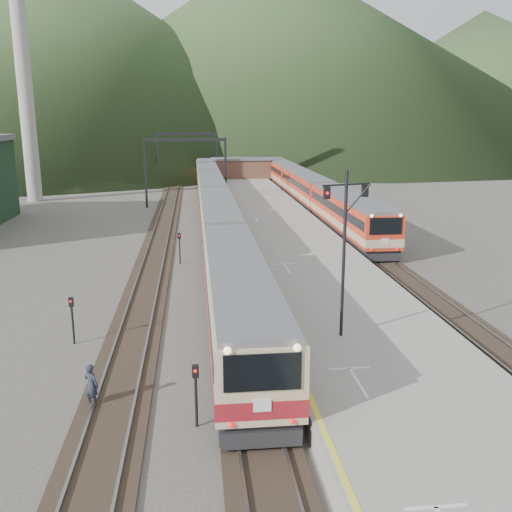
{
  "coord_description": "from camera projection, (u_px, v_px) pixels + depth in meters",
  "views": [
    {
      "loc": [
        -1.9,
        -12.38,
        10.31
      ],
      "look_at": [
        1.77,
        21.5,
        2.0
      ],
      "focal_mm": 40.0,
      "sensor_mm": 36.0,
      "label": 1
    }
  ],
  "objects": [
    {
      "name": "track_second",
      "position": [
        336.0,
        227.0,
        54.42
      ],
      "size": [
        2.6,
        200.0,
        0.23
      ],
      "color": "black",
      "rests_on": "ground"
    },
    {
      "name": "short_signal_c",
      "position": [
        72.0,
        314.0,
        26.33
      ],
      "size": [
        0.23,
        0.18,
        2.27
      ],
      "color": "black",
      "rests_on": "ground"
    },
    {
      "name": "signal_mast",
      "position": [
        345.0,
        237.0,
        23.97
      ],
      "size": [
        2.14,
        0.71,
        7.22
      ],
      "color": "black",
      "rests_on": "platform"
    },
    {
      "name": "worker",
      "position": [
        91.0,
        385.0,
        20.72
      ],
      "size": [
        0.72,
        0.67,
        1.65
      ],
      "primitive_type": "imported",
      "rotation": [
        0.0,
        0.0,
        2.54
      ],
      "color": "#232533",
      "rests_on": "ground"
    },
    {
      "name": "station_shed",
      "position": [
        242.0,
        168.0,
        89.91
      ],
      "size": [
        9.4,
        4.4,
        3.1
      ],
      "color": "brown",
      "rests_on": "platform"
    },
    {
      "name": "second_train",
      "position": [
        306.0,
        188.0,
        68.85
      ],
      "size": [
        2.86,
        58.76,
        3.5
      ],
      "color": "red",
      "rests_on": "track_second"
    },
    {
      "name": "platform",
      "position": [
        278.0,
        228.0,
        51.77
      ],
      "size": [
        8.0,
        100.0,
        1.0
      ],
      "primitive_type": "cube",
      "color": "gray",
      "rests_on": "ground"
    },
    {
      "name": "hill_b",
      "position": [
        270.0,
        48.0,
        231.0
      ],
      "size": [
        220.0,
        220.0,
        75.0
      ],
      "primitive_type": "cone",
      "color": "#2B4820",
      "rests_on": "ground"
    },
    {
      "name": "gantry_far",
      "position": [
        187.0,
        148.0,
        90.25
      ],
      "size": [
        9.55,
        0.25,
        8.0
      ],
      "color": "black",
      "rests_on": "ground"
    },
    {
      "name": "track_far",
      "position": [
        162.0,
        231.0,
        52.69
      ],
      "size": [
        2.6,
        200.0,
        0.23
      ],
      "color": "black",
      "rests_on": "ground"
    },
    {
      "name": "smokestack",
      "position": [
        24.0,
        77.0,
        68.63
      ],
      "size": [
        1.8,
        1.8,
        30.0
      ],
      "primitive_type": "cylinder",
      "color": "#9E998E",
      "rests_on": "ground"
    },
    {
      "name": "short_signal_b",
      "position": [
        180.0,
        244.0,
        40.91
      ],
      "size": [
        0.24,
        0.19,
        2.27
      ],
      "color": "black",
      "rests_on": "ground"
    },
    {
      "name": "main_train",
      "position": [
        214.0,
        204.0,
        55.81
      ],
      "size": [
        2.9,
        79.55,
        3.54
      ],
      "color": "tan",
      "rests_on": "track_main"
    },
    {
      "name": "hill_c",
      "position": [
        479.0,
        79.0,
        223.01
      ],
      "size": [
        160.0,
        160.0,
        50.0
      ],
      "primitive_type": "cone",
      "color": "#2B4820",
      "rests_on": "ground"
    },
    {
      "name": "short_signal_a",
      "position": [
        196.0,
        387.0,
        19.19
      ],
      "size": [
        0.23,
        0.18,
        2.27
      ],
      "color": "black",
      "rests_on": "ground"
    },
    {
      "name": "track_main",
      "position": [
        216.0,
        230.0,
        53.22
      ],
      "size": [
        2.6,
        200.0,
        0.23
      ],
      "color": "black",
      "rests_on": "ground"
    },
    {
      "name": "gantry_near",
      "position": [
        185.0,
        159.0,
        66.1
      ],
      "size": [
        9.55,
        0.25,
        8.0
      ],
      "color": "black",
      "rests_on": "ground"
    },
    {
      "name": "hill_a",
      "position": [
        74.0,
        56.0,
        186.82
      ],
      "size": [
        180.0,
        180.0,
        60.0
      ],
      "primitive_type": "cone",
      "color": "#2B4820",
      "rests_on": "ground"
    }
  ]
}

